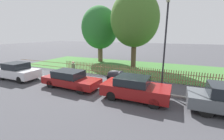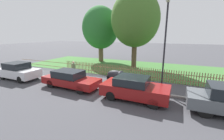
# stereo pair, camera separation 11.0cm
# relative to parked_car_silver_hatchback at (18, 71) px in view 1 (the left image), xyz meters

# --- Properties ---
(ground_plane) EXTENTS (120.00, 120.00, 0.00)m
(ground_plane) POSITION_rel_parked_car_silver_hatchback_xyz_m (8.93, 1.26, -0.73)
(ground_plane) COLOR #424247
(kerb_stone) EXTENTS (28.98, 0.20, 0.12)m
(kerb_stone) POSITION_rel_parked_car_silver_hatchback_xyz_m (8.93, 1.36, -0.67)
(kerb_stone) COLOR gray
(kerb_stone) RESTS_ON ground
(grass_strip) EXTENTS (28.98, 8.82, 0.01)m
(grass_strip) POSITION_rel_parked_car_silver_hatchback_xyz_m (8.93, 8.68, -0.73)
(grass_strip) COLOR #3D7033
(grass_strip) RESTS_ON ground
(park_fence) EXTENTS (28.98, 0.05, 1.10)m
(park_fence) POSITION_rel_parked_car_silver_hatchback_xyz_m (8.93, 4.29, -0.19)
(park_fence) COLOR olive
(park_fence) RESTS_ON ground
(parked_car_silver_hatchback) EXTENTS (3.77, 1.71, 1.48)m
(parked_car_silver_hatchback) POSITION_rel_parked_car_silver_hatchback_xyz_m (0.00, 0.00, 0.00)
(parked_car_silver_hatchback) COLOR silver
(parked_car_silver_hatchback) RESTS_ON ground
(parked_car_black_saloon) EXTENTS (4.48, 1.79, 1.29)m
(parked_car_black_saloon) POSITION_rel_parked_car_silver_hatchback_xyz_m (5.63, 0.12, -0.08)
(parked_car_black_saloon) COLOR maroon
(parked_car_black_saloon) RESTS_ON ground
(parked_car_navy_estate) EXTENTS (4.04, 1.84, 1.40)m
(parked_car_navy_estate) POSITION_rel_parked_car_silver_hatchback_xyz_m (10.55, 0.06, -0.02)
(parked_car_navy_estate) COLOR maroon
(parked_car_navy_estate) RESTS_ON ground
(covered_motorcycle) EXTENTS (1.79, 0.83, 1.00)m
(covered_motorcycle) POSITION_rel_parked_car_silver_hatchback_xyz_m (8.31, 2.72, -0.13)
(covered_motorcycle) COLOR black
(covered_motorcycle) RESTS_ON ground
(tree_nearest_kerb) EXTENTS (5.12, 5.12, 7.72)m
(tree_nearest_kerb) POSITION_rel_parked_car_silver_hatchback_xyz_m (2.41, 10.95, 4.01)
(tree_nearest_kerb) COLOR brown
(tree_nearest_kerb) RESTS_ON ground
(tree_behind_motorcycle) EXTENTS (5.46, 5.46, 8.71)m
(tree_behind_motorcycle) POSITION_rel_parked_car_silver_hatchback_xyz_m (7.99, 8.86, 4.81)
(tree_behind_motorcycle) COLOR brown
(tree_behind_motorcycle) RESTS_ON ground
(pedestrian_near_fence) EXTENTS (0.40, 0.40, 1.58)m
(pedestrian_near_fence) POSITION_rel_parked_car_silver_hatchback_xyz_m (4.39, 2.13, 0.16)
(pedestrian_near_fence) COLOR #7F6B51
(pedestrian_near_fence) RESTS_ON ground
(street_lamp) EXTENTS (0.20, 0.79, 5.97)m
(street_lamp) POSITION_rel_parked_car_silver_hatchback_xyz_m (11.95, 1.81, 2.99)
(street_lamp) COLOR black
(street_lamp) RESTS_ON ground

